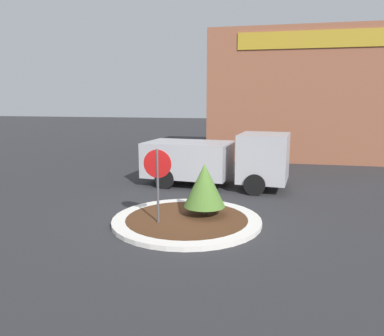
{
  "coord_description": "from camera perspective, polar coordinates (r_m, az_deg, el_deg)",
  "views": [
    {
      "loc": [
        2.34,
        -10.26,
        3.57
      ],
      "look_at": [
        -0.3,
        2.16,
        1.23
      ],
      "focal_mm": 35.0,
      "sensor_mm": 36.0,
      "label": 1
    }
  ],
  "objects": [
    {
      "name": "storefront_building",
      "position": [
        24.5,
        16.97,
        10.41
      ],
      "size": [
        11.4,
        6.07,
        7.48
      ],
      "color": "#93563D",
      "rests_on": "ground_plane"
    },
    {
      "name": "island_shrub",
      "position": [
        11.13,
        1.91,
        -2.63
      ],
      "size": [
        1.25,
        1.25,
        1.56
      ],
      "color": "brown",
      "rests_on": "traffic_island"
    },
    {
      "name": "stop_sign",
      "position": [
        10.39,
        -5.27,
        -0.76
      ],
      "size": [
        0.79,
        0.07,
        2.23
      ],
      "color": "#4C4C51",
      "rests_on": "ground_plane"
    },
    {
      "name": "ground_plane",
      "position": [
        11.11,
        -0.8,
        -8.29
      ],
      "size": [
        120.0,
        120.0,
        0.0
      ],
      "primitive_type": "plane",
      "color": "#2D2D30"
    },
    {
      "name": "utility_truck",
      "position": [
        15.44,
        3.86,
        1.4
      ],
      "size": [
        6.03,
        2.83,
        2.23
      ],
      "rotation": [
        0.0,
        0.0,
        -0.1
      ],
      "color": "#B2B2B7",
      "rests_on": "ground_plane"
    },
    {
      "name": "traffic_island",
      "position": [
        11.09,
        -0.8,
        -7.97
      ],
      "size": [
        4.37,
        4.37,
        0.13
      ],
      "color": "silver",
      "rests_on": "ground_plane"
    }
  ]
}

